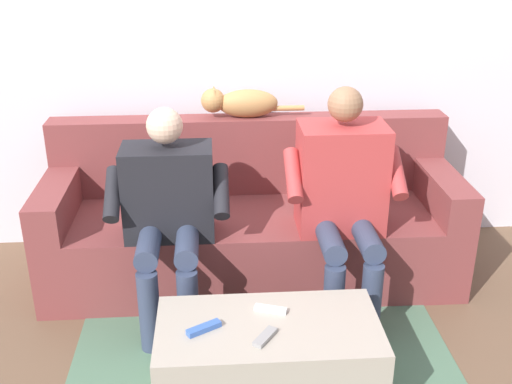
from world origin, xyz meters
The scene contains 11 objects.
ground_plane centered at (0.00, 0.60, 0.00)m, with size 8.00×8.00×0.00m, color brown.
back_wall centered at (0.00, -0.61, 1.21)m, with size 4.37×0.06×2.41m, color silver.
couch centered at (0.00, -0.13, 0.30)m, with size 2.25×0.75×0.85m.
coffee_table centered at (0.00, 0.92, 0.18)m, with size 0.91×0.47×0.37m.
person_left_seated centered at (-0.43, 0.21, 0.64)m, with size 0.58×0.60×1.15m.
person_right_seated centered at (0.43, 0.23, 0.60)m, with size 0.59×0.56×1.07m.
cat_on_backrest centered at (0.05, -0.38, 0.94)m, with size 0.58×0.14×0.17m.
remote_gray centered at (0.02, 1.01, 0.38)m, with size 0.13×0.04×0.02m, color gray.
remote_white centered at (-0.02, 0.82, 0.38)m, with size 0.14×0.03×0.02m, color white.
remote_blue centered at (0.26, 0.94, 0.38)m, with size 0.14×0.04×0.02m, color #3860B7.
floor_rug centered at (0.00, 0.80, 0.00)m, with size 1.76×1.38×0.01m, color #4C7056.
Camera 1 is at (0.20, 2.99, 1.86)m, focal length 43.53 mm.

